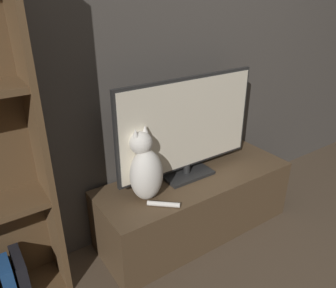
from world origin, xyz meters
The scene contains 4 objects.
wall_back centered at (0.00, 1.22, 1.30)m, with size 4.80×0.05×2.60m.
tv_stand centered at (0.00, 0.94, 0.21)m, with size 1.33×0.47×0.42m.
tv centered at (-0.04, 1.00, 0.76)m, with size 0.98×0.20×0.65m.
cat centered at (-0.39, 0.93, 0.61)m, with size 0.24×0.31×0.44m.
Camera 1 is at (-1.18, -0.47, 1.53)m, focal length 35.00 mm.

